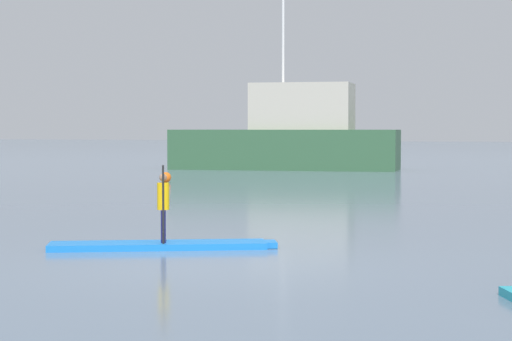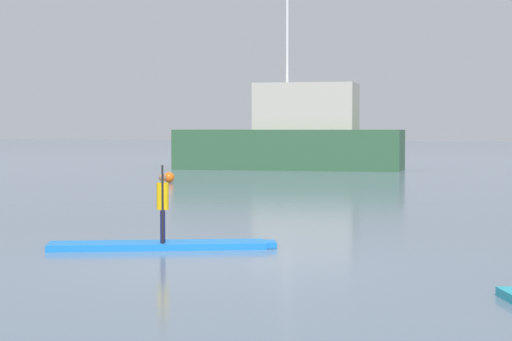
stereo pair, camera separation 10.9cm
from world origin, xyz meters
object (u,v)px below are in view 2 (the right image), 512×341
object	(u,v)px
paddleboard_near	(162,245)
fishing_boat_white_large	(294,137)
paddler_child_solo	(163,204)
mooring_buoy_near	(169,177)

from	to	relation	value
paddleboard_near	fishing_boat_white_large	distance (m)	28.03
paddleboard_near	paddler_child_solo	bearing A→B (deg)	-28.52
paddleboard_near	mooring_buoy_near	distance (m)	17.56
paddler_child_solo	paddleboard_near	bearing A→B (deg)	151.48
paddler_child_solo	fishing_boat_white_large	bearing A→B (deg)	106.41
fishing_boat_white_large	mooring_buoy_near	xyz separation A→B (m)	(-0.32, -11.33, -1.28)
paddleboard_near	paddler_child_solo	world-z (taller)	paddler_child_solo
paddleboard_near	fishing_boat_white_large	world-z (taller)	fishing_boat_white_large
fishing_boat_white_large	paddler_child_solo	bearing A→B (deg)	-73.59
paddler_child_solo	fishing_boat_white_large	xyz separation A→B (m)	(-7.91, 26.86, 0.77)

